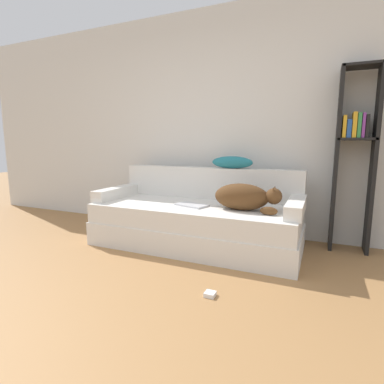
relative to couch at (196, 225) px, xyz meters
name	(u,v)px	position (x,y,z in m)	size (l,w,h in m)	color
ground_plane	(60,336)	(-0.10, -1.77, -0.22)	(20.00, 20.00, 0.00)	#9E7042
wall_back	(210,124)	(-0.10, 0.69, 1.13)	(7.67, 0.06, 2.70)	silver
couch	(196,225)	(0.00, 0.00, 0.00)	(2.20, 0.94, 0.46)	silver
couch_backrest	(209,183)	(0.00, 0.40, 0.42)	(2.16, 0.15, 0.37)	silver
couch_arm_left	(117,193)	(-1.03, -0.01, 0.29)	(0.15, 0.75, 0.13)	silver
couch_arm_right	(296,207)	(1.03, -0.01, 0.29)	(0.15, 0.75, 0.13)	silver
dog	(245,197)	(0.55, -0.06, 0.36)	(0.66, 0.29, 0.26)	#513319
laptop	(192,205)	(-0.01, -0.08, 0.24)	(0.38, 0.28, 0.02)	silver
throw_pillow	(232,162)	(0.28, 0.39, 0.67)	(0.47, 0.15, 0.14)	teal
bookshelf	(355,150)	(1.52, 0.51, 0.82)	(0.37, 0.26, 1.85)	black
power_adapter	(210,294)	(0.53, -0.99, -0.21)	(0.08, 0.08, 0.03)	white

